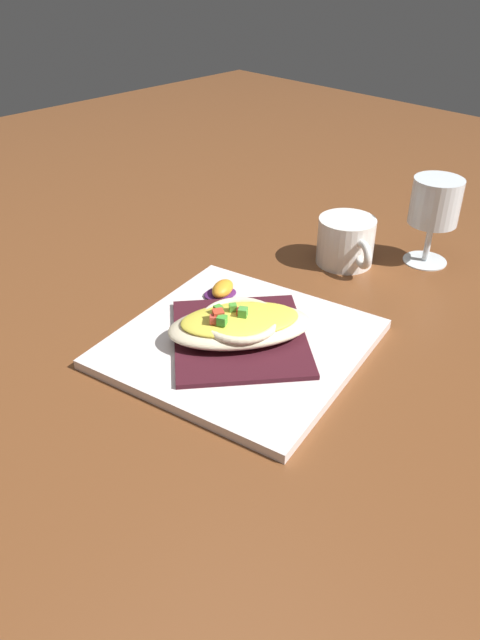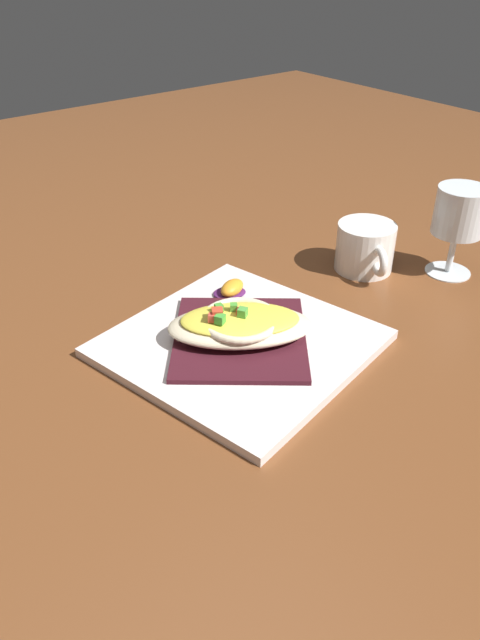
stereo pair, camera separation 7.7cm
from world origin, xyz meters
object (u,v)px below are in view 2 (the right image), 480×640
(coffee_mug, at_px, (365,250))
(stemmed_glass, at_px, (459,216))
(square_plate, at_px, (240,343))
(orange_garnish, at_px, (231,289))
(gratin_dish, at_px, (240,324))

(coffee_mug, relative_size, stemmed_glass, 0.82)
(square_plate, relative_size, orange_garnish, 5.03)
(gratin_dish, xyz_separation_m, coffee_mug, (-0.05, 0.29, -0.00))
(square_plate, distance_m, orange_garnish, 0.12)
(orange_garnish, height_order, coffee_mug, coffee_mug)
(gratin_dish, height_order, orange_garnish, gratin_dish)
(stemmed_glass, bearing_deg, coffee_mug, -133.17)
(gratin_dish, bearing_deg, stemmed_glass, 83.60)
(orange_garnish, relative_size, stemmed_glass, 0.42)
(square_plate, height_order, gratin_dish, gratin_dish)
(square_plate, distance_m, stemmed_glass, 0.40)
(orange_garnish, bearing_deg, stemmed_glass, 66.46)
(gratin_dish, relative_size, stemmed_glass, 1.48)
(orange_garnish, bearing_deg, gratin_dish, -32.12)
(gratin_dish, height_order, coffee_mug, coffee_mug)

